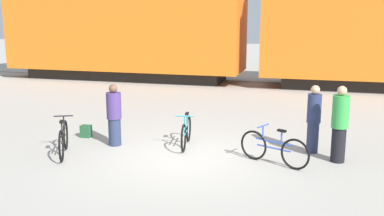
{
  "coord_description": "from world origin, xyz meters",
  "views": [
    {
      "loc": [
        2.95,
        -9.86,
        3.39
      ],
      "look_at": [
        0.08,
        0.48,
        1.1
      ],
      "focal_mm": 42.0,
      "sensor_mm": 36.0,
      "label": 1
    }
  ],
  "objects_px": {
    "bicycle_black": "(63,139)",
    "person_in_navy": "(314,119)",
    "bicycle_teal": "(186,132)",
    "person_in_green": "(340,125)",
    "bicycle_blue": "(274,149)",
    "person_in_purple": "(114,115)",
    "freight_train": "(253,21)",
    "backpack": "(86,131)"
  },
  "relations": [
    {
      "from": "bicycle_black",
      "to": "person_in_green",
      "type": "bearing_deg",
      "value": 11.23
    },
    {
      "from": "freight_train",
      "to": "person_in_purple",
      "type": "height_order",
      "value": "freight_train"
    },
    {
      "from": "freight_train",
      "to": "bicycle_black",
      "type": "relative_size",
      "value": 15.87
    },
    {
      "from": "bicycle_black",
      "to": "bicycle_teal",
      "type": "distance_m",
      "value": 3.04
    },
    {
      "from": "person_in_purple",
      "to": "bicycle_black",
      "type": "bearing_deg",
      "value": -152.45
    },
    {
      "from": "bicycle_blue",
      "to": "bicycle_teal",
      "type": "bearing_deg",
      "value": 160.27
    },
    {
      "from": "freight_train",
      "to": "person_in_navy",
      "type": "bearing_deg",
      "value": -73.98
    },
    {
      "from": "bicycle_blue",
      "to": "backpack",
      "type": "distance_m",
      "value": 5.3
    },
    {
      "from": "backpack",
      "to": "person_in_purple",
      "type": "bearing_deg",
      "value": -23.5
    },
    {
      "from": "bicycle_black",
      "to": "bicycle_blue",
      "type": "bearing_deg",
      "value": 7.76
    },
    {
      "from": "bicycle_teal",
      "to": "freight_train",
      "type": "bearing_deg",
      "value": 89.04
    },
    {
      "from": "freight_train",
      "to": "bicycle_teal",
      "type": "xyz_separation_m",
      "value": [
        -0.18,
        -10.67,
        -2.62
      ]
    },
    {
      "from": "person_in_navy",
      "to": "bicycle_teal",
      "type": "bearing_deg",
      "value": -139.08
    },
    {
      "from": "bicycle_teal",
      "to": "person_in_navy",
      "type": "relative_size",
      "value": 0.98
    },
    {
      "from": "person_in_purple",
      "to": "bicycle_blue",
      "type": "bearing_deg",
      "value": -31.35
    },
    {
      "from": "bicycle_blue",
      "to": "person_in_green",
      "type": "distance_m",
      "value": 1.62
    },
    {
      "from": "bicycle_blue",
      "to": "person_in_purple",
      "type": "distance_m",
      "value": 4.16
    },
    {
      "from": "bicycle_teal",
      "to": "person_in_purple",
      "type": "relative_size",
      "value": 1.02
    },
    {
      "from": "freight_train",
      "to": "person_in_navy",
      "type": "distance_m",
      "value": 10.96
    },
    {
      "from": "freight_train",
      "to": "bicycle_blue",
      "type": "xyz_separation_m",
      "value": [
        2.13,
        -11.5,
        -2.63
      ]
    },
    {
      "from": "person_in_purple",
      "to": "bicycle_teal",
      "type": "bearing_deg",
      "value": -12.99
    },
    {
      "from": "bicycle_black",
      "to": "person_in_green",
      "type": "height_order",
      "value": "person_in_green"
    },
    {
      "from": "bicycle_blue",
      "to": "person_in_navy",
      "type": "distance_m",
      "value": 1.51
    },
    {
      "from": "person_in_green",
      "to": "person_in_navy",
      "type": "distance_m",
      "value": 0.82
    },
    {
      "from": "bicycle_blue",
      "to": "backpack",
      "type": "relative_size",
      "value": 4.79
    },
    {
      "from": "person_in_navy",
      "to": "backpack",
      "type": "relative_size",
      "value": 4.93
    },
    {
      "from": "bicycle_blue",
      "to": "person_in_purple",
      "type": "height_order",
      "value": "person_in_purple"
    },
    {
      "from": "person_in_purple",
      "to": "person_in_green",
      "type": "xyz_separation_m",
      "value": [
        5.54,
        0.16,
        0.09
      ]
    },
    {
      "from": "bicycle_black",
      "to": "person_in_purple",
      "type": "distance_m",
      "value": 1.44
    },
    {
      "from": "bicycle_blue",
      "to": "person_in_navy",
      "type": "height_order",
      "value": "person_in_navy"
    },
    {
      "from": "bicycle_teal",
      "to": "person_in_green",
      "type": "height_order",
      "value": "person_in_green"
    },
    {
      "from": "bicycle_blue",
      "to": "person_in_green",
      "type": "relative_size",
      "value": 0.92
    },
    {
      "from": "bicycle_black",
      "to": "backpack",
      "type": "relative_size",
      "value": 4.66
    },
    {
      "from": "person_in_purple",
      "to": "backpack",
      "type": "bearing_deg",
      "value": 131.06
    },
    {
      "from": "person_in_navy",
      "to": "person_in_purple",
      "type": "bearing_deg",
      "value": -136.78
    },
    {
      "from": "freight_train",
      "to": "bicycle_blue",
      "type": "height_order",
      "value": "freight_train"
    },
    {
      "from": "bicycle_teal",
      "to": "person_in_purple",
      "type": "height_order",
      "value": "person_in_purple"
    },
    {
      "from": "bicycle_teal",
      "to": "person_in_purple",
      "type": "xyz_separation_m",
      "value": [
        -1.82,
        -0.4,
        0.42
      ]
    },
    {
      "from": "backpack",
      "to": "bicycle_black",
      "type": "bearing_deg",
      "value": -80.38
    },
    {
      "from": "person_in_navy",
      "to": "bicycle_blue",
      "type": "bearing_deg",
      "value": -90.93
    },
    {
      "from": "bicycle_black",
      "to": "person_in_navy",
      "type": "distance_m",
      "value": 6.09
    },
    {
      "from": "bicycle_black",
      "to": "person_in_navy",
      "type": "height_order",
      "value": "person_in_navy"
    }
  ]
}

